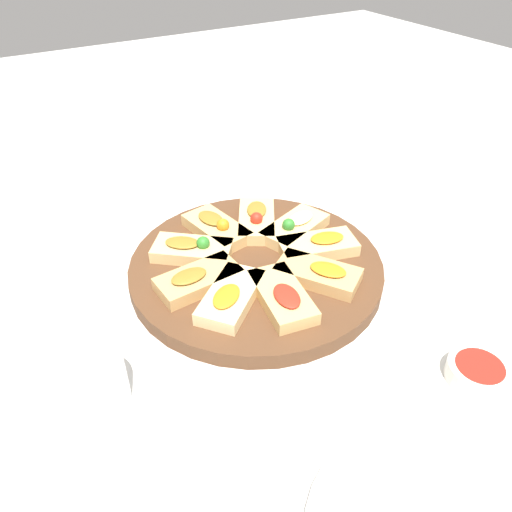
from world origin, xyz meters
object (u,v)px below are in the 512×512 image
object	(u,v)px
dipping_bowl	(478,372)
serving_board	(256,267)
napkin_stack	(23,272)
water_glass	(89,381)
plate_left	(218,158)

from	to	relation	value
dipping_bowl	serving_board	bearing A→B (deg)	-158.34
napkin_stack	dipping_bowl	size ratio (longest dim) A/B	1.51
water_glass	napkin_stack	size ratio (longest dim) A/B	0.75
water_glass	napkin_stack	distance (m)	0.31
serving_board	dipping_bowl	world-z (taller)	same
plate_left	water_glass	world-z (taller)	water_glass
plate_left	dipping_bowl	world-z (taller)	dipping_bowl
serving_board	napkin_stack	bearing A→B (deg)	-120.96
serving_board	plate_left	distance (m)	0.40
plate_left	water_glass	size ratio (longest dim) A/B	2.56
napkin_stack	water_glass	bearing A→B (deg)	5.03
plate_left	dipping_bowl	bearing A→B (deg)	-0.48
water_glass	napkin_stack	world-z (taller)	water_glass
serving_board	plate_left	bearing A→B (deg)	161.08
water_glass	dipping_bowl	xyz separation A→B (m)	(0.20, 0.41, -0.03)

